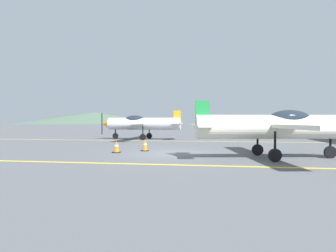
# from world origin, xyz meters

# --- Properties ---
(ground_plane) EXTENTS (400.00, 400.00, 0.00)m
(ground_plane) POSITION_xyz_m (0.00, 0.00, 0.00)
(ground_plane) COLOR #54565B
(apron_line_near) EXTENTS (80.00, 0.16, 0.01)m
(apron_line_near) POSITION_xyz_m (0.00, -3.55, 0.01)
(apron_line_near) COLOR yellow
(apron_line_near) RESTS_ON ground_plane
(apron_line_far) EXTENTS (80.00, 0.16, 0.01)m
(apron_line_far) POSITION_xyz_m (0.00, 8.12, 0.01)
(apron_line_far) COLOR yellow
(apron_line_far) RESTS_ON ground_plane
(airplane_near) EXTENTS (7.02, 8.04, 2.40)m
(airplane_near) POSITION_xyz_m (4.37, -1.18, 1.35)
(airplane_near) COLOR silver
(airplane_near) RESTS_ON ground_plane
(airplane_mid) EXTENTS (6.96, 8.02, 2.40)m
(airplane_mid) POSITION_xyz_m (-4.12, 9.60, 1.35)
(airplane_mid) COLOR silver
(airplane_mid) RESTS_ON ground_plane
(car_sedan) EXTENTS (4.45, 4.14, 1.62)m
(car_sedan) POSITION_xyz_m (8.26, 17.44, 0.84)
(car_sedan) COLOR white
(car_sedan) RESTS_ON ground_plane
(traffic_cone_front) EXTENTS (0.36, 0.36, 0.59)m
(traffic_cone_front) POSITION_xyz_m (-2.90, -0.16, 0.29)
(traffic_cone_front) COLOR black
(traffic_cone_front) RESTS_ON ground_plane
(traffic_cone_side) EXTENTS (0.36, 0.36, 0.59)m
(traffic_cone_side) POSITION_xyz_m (-1.70, 0.80, 0.29)
(traffic_cone_side) COLOR black
(traffic_cone_side) RESTS_ON ground_plane
(hill_left) EXTENTS (81.15, 81.15, 6.43)m
(hill_left) POSITION_xyz_m (-64.29, 139.26, 3.22)
(hill_left) COLOR #4C6651
(hill_left) RESTS_ON ground_plane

